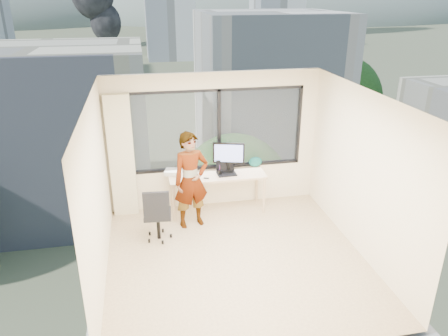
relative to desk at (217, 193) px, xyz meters
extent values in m
cube|color=#CDB585|center=(0.00, -1.66, -0.38)|extent=(4.00, 4.00, 0.01)
cube|color=white|center=(0.00, -1.66, 2.23)|extent=(4.00, 4.00, 0.01)
cube|color=beige|center=(0.00, -3.66, 0.93)|extent=(4.00, 0.01, 2.60)
cube|color=beige|center=(-2.00, -1.66, 0.93)|extent=(0.01, 4.00, 2.60)
cube|color=beige|center=(2.00, -1.66, 0.93)|extent=(0.01, 4.00, 2.60)
cube|color=beige|center=(-1.72, 0.22, 0.77)|extent=(0.45, 0.14, 2.30)
cube|color=tan|center=(0.00, 0.00, 0.00)|extent=(1.80, 0.60, 0.75)
imported|color=#2D2D33|center=(-0.54, -0.44, 0.50)|extent=(0.72, 0.57, 1.74)
cube|color=white|center=(-0.80, 0.19, 0.41)|extent=(0.37, 0.34, 0.08)
cube|color=black|center=(-0.23, -0.14, 0.38)|extent=(0.11, 0.07, 0.01)
cylinder|color=black|center=(0.05, -0.02, 0.42)|extent=(0.08, 0.08, 0.09)
ellipsoid|color=#0E4F55|center=(0.80, 0.24, 0.48)|extent=(0.29, 0.22, 0.20)
cube|color=#515B3D|center=(0.00, 118.34, -14.38)|extent=(400.00, 400.00, 0.04)
cube|color=beige|center=(-9.00, 28.34, -7.38)|extent=(16.00, 12.00, 14.00)
cube|color=white|center=(12.00, 36.34, -6.38)|extent=(14.00, 13.00, 16.00)
cube|color=silver|center=(8.00, 118.34, 0.62)|extent=(13.00, 13.00, 30.00)
cube|color=silver|center=(45.00, 138.34, -1.38)|extent=(15.00, 15.00, 26.00)
ellipsoid|color=slate|center=(100.00, 318.34, -14.38)|extent=(300.00, 220.00, 96.00)
camera|label=1|loc=(-1.30, -7.27, 3.57)|focal=34.47mm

